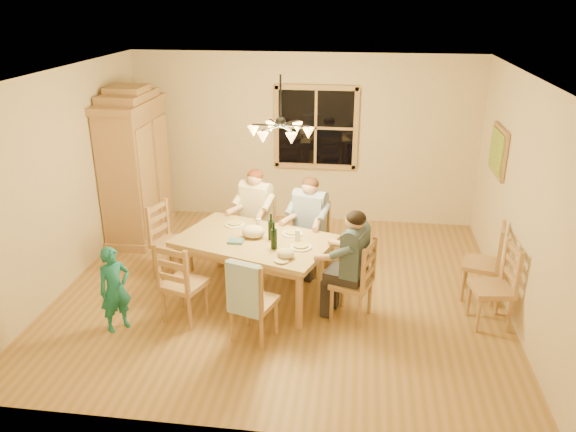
# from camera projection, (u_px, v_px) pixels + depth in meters

# --- Properties ---
(floor) EXTENTS (5.50, 5.50, 0.00)m
(floor) POSITION_uv_depth(u_px,v_px,m) (281.00, 289.00, 7.19)
(floor) COLOR olive
(floor) RESTS_ON ground
(ceiling) EXTENTS (5.50, 5.00, 0.02)m
(ceiling) POSITION_uv_depth(u_px,v_px,m) (280.00, 74.00, 6.18)
(ceiling) COLOR white
(ceiling) RESTS_ON wall_back
(wall_back) EXTENTS (5.50, 0.02, 2.70)m
(wall_back) POSITION_uv_depth(u_px,v_px,m) (303.00, 139.00, 8.98)
(wall_back) COLOR beige
(wall_back) RESTS_ON floor
(wall_left) EXTENTS (0.02, 5.00, 2.70)m
(wall_left) POSITION_uv_depth(u_px,v_px,m) (64.00, 180.00, 7.02)
(wall_left) COLOR beige
(wall_left) RESTS_ON floor
(wall_right) EXTENTS (0.02, 5.00, 2.70)m
(wall_right) POSITION_uv_depth(u_px,v_px,m) (521.00, 200.00, 6.35)
(wall_right) COLOR beige
(wall_right) RESTS_ON floor
(window) EXTENTS (1.30, 0.06, 1.30)m
(window) POSITION_uv_depth(u_px,v_px,m) (316.00, 128.00, 8.85)
(window) COLOR black
(window) RESTS_ON wall_back
(painting) EXTENTS (0.06, 0.78, 0.64)m
(painting) POSITION_uv_depth(u_px,v_px,m) (498.00, 151.00, 7.36)
(painting) COLOR #956840
(painting) RESTS_ON wall_right
(chandelier) EXTENTS (0.77, 0.68, 0.71)m
(chandelier) POSITION_uv_depth(u_px,v_px,m) (281.00, 130.00, 6.41)
(chandelier) COLOR black
(chandelier) RESTS_ON ceiling
(armoire) EXTENTS (0.66, 1.40, 2.30)m
(armoire) POSITION_uv_depth(u_px,v_px,m) (136.00, 170.00, 8.44)
(armoire) COLOR #956840
(armoire) RESTS_ON floor
(dining_table) EXTENTS (2.07, 1.62, 0.76)m
(dining_table) POSITION_uv_depth(u_px,v_px,m) (255.00, 246.00, 6.84)
(dining_table) COLOR #AD854D
(dining_table) RESTS_ON floor
(chair_far_left) EXTENTS (0.55, 0.54, 0.99)m
(chair_far_left) POSITION_uv_depth(u_px,v_px,m) (256.00, 240.00, 7.88)
(chair_far_left) COLOR #A17A47
(chair_far_left) RESTS_ON floor
(chair_far_right) EXTENTS (0.55, 0.54, 0.99)m
(chair_far_right) POSITION_uv_depth(u_px,v_px,m) (309.00, 251.00, 7.55)
(chair_far_right) COLOR #A17A47
(chair_far_right) RESTS_ON floor
(chair_near_left) EXTENTS (0.55, 0.54, 0.99)m
(chair_near_left) POSITION_uv_depth(u_px,v_px,m) (185.00, 296.00, 6.44)
(chair_near_left) COLOR #A17A47
(chair_near_left) RESTS_ON floor
(chair_near_right) EXTENTS (0.55, 0.54, 0.99)m
(chair_near_right) POSITION_uv_depth(u_px,v_px,m) (254.00, 314.00, 6.08)
(chair_near_right) COLOR #A17A47
(chair_near_right) RESTS_ON floor
(chair_end_left) EXTENTS (0.54, 0.55, 0.99)m
(chair_end_left) POSITION_uv_depth(u_px,v_px,m) (172.00, 253.00, 7.48)
(chair_end_left) COLOR #A17A47
(chair_end_left) RESTS_ON floor
(chair_end_right) EXTENTS (0.54, 0.55, 0.99)m
(chair_end_right) POSITION_uv_depth(u_px,v_px,m) (351.00, 294.00, 6.47)
(chair_end_right) COLOR #A17A47
(chair_end_right) RESTS_ON floor
(adult_woman) EXTENTS (0.49, 0.52, 0.87)m
(adult_woman) POSITION_uv_depth(u_px,v_px,m) (255.00, 204.00, 7.68)
(adult_woman) COLOR beige
(adult_woman) RESTS_ON floor
(adult_plaid_man) EXTENTS (0.49, 0.52, 0.87)m
(adult_plaid_man) POSITION_uv_depth(u_px,v_px,m) (309.00, 214.00, 7.35)
(adult_plaid_man) COLOR #355293
(adult_plaid_man) RESTS_ON floor
(adult_slate_man) EXTENTS (0.52, 0.49, 0.87)m
(adult_slate_man) POSITION_uv_depth(u_px,v_px,m) (353.00, 252.00, 6.27)
(adult_slate_man) COLOR #3C4F61
(adult_slate_man) RESTS_ON floor
(towel) EXTENTS (0.39, 0.21, 0.58)m
(towel) POSITION_uv_depth(u_px,v_px,m) (244.00, 289.00, 5.77)
(towel) COLOR #94AFC8
(towel) RESTS_ON chair_near_right
(wine_bottle_a) EXTENTS (0.08, 0.08, 0.33)m
(wine_bottle_a) POSITION_uv_depth(u_px,v_px,m) (271.00, 227.00, 6.72)
(wine_bottle_a) COLOR black
(wine_bottle_a) RESTS_ON dining_table
(wine_bottle_b) EXTENTS (0.08, 0.08, 0.33)m
(wine_bottle_b) POSITION_uv_depth(u_px,v_px,m) (274.00, 236.00, 6.49)
(wine_bottle_b) COLOR black
(wine_bottle_b) RESTS_ON dining_table
(plate_woman) EXTENTS (0.26, 0.26, 0.02)m
(plate_woman) POSITION_uv_depth(u_px,v_px,m) (235.00, 225.00, 7.20)
(plate_woman) COLOR white
(plate_woman) RESTS_ON dining_table
(plate_plaid) EXTENTS (0.26, 0.26, 0.02)m
(plate_plaid) POSITION_uv_depth(u_px,v_px,m) (292.00, 234.00, 6.93)
(plate_plaid) COLOR white
(plate_plaid) RESTS_ON dining_table
(plate_slate) EXTENTS (0.26, 0.26, 0.02)m
(plate_slate) POSITION_uv_depth(u_px,v_px,m) (301.00, 247.00, 6.56)
(plate_slate) COLOR white
(plate_slate) RESTS_ON dining_table
(wine_glass_a) EXTENTS (0.06, 0.06, 0.14)m
(wine_glass_a) POSITION_uv_depth(u_px,v_px,m) (259.00, 224.00, 7.06)
(wine_glass_a) COLOR silver
(wine_glass_a) RESTS_ON dining_table
(wine_glass_b) EXTENTS (0.06, 0.06, 0.14)m
(wine_glass_b) POSITION_uv_depth(u_px,v_px,m) (297.00, 235.00, 6.72)
(wine_glass_b) COLOR silver
(wine_glass_b) RESTS_ON dining_table
(cap) EXTENTS (0.20, 0.20, 0.11)m
(cap) POSITION_uv_depth(u_px,v_px,m) (286.00, 253.00, 6.30)
(cap) COLOR #CFBB8A
(cap) RESTS_ON dining_table
(napkin) EXTENTS (0.21, 0.19, 0.03)m
(napkin) POSITION_uv_depth(u_px,v_px,m) (236.00, 241.00, 6.70)
(napkin) COLOR slate
(napkin) RESTS_ON dining_table
(cloth_bundle) EXTENTS (0.28, 0.22, 0.15)m
(cloth_bundle) POSITION_uv_depth(u_px,v_px,m) (253.00, 232.00, 6.82)
(cloth_bundle) COLOR beige
(cloth_bundle) RESTS_ON dining_table
(child) EXTENTS (0.42, 0.43, 1.00)m
(child) POSITION_uv_depth(u_px,v_px,m) (115.00, 289.00, 6.18)
(child) COLOR #1A7375
(child) RESTS_ON floor
(chair_spare_front) EXTENTS (0.47, 0.49, 0.99)m
(chair_spare_front) POSITION_uv_depth(u_px,v_px,m) (490.00, 300.00, 6.34)
(chair_spare_front) COLOR #A17A47
(chair_spare_front) RESTS_ON floor
(chair_spare_back) EXTENTS (0.52, 0.53, 0.99)m
(chair_spare_back) POSITION_uv_depth(u_px,v_px,m) (480.00, 275.00, 6.90)
(chair_spare_back) COLOR #A17A47
(chair_spare_back) RESTS_ON floor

